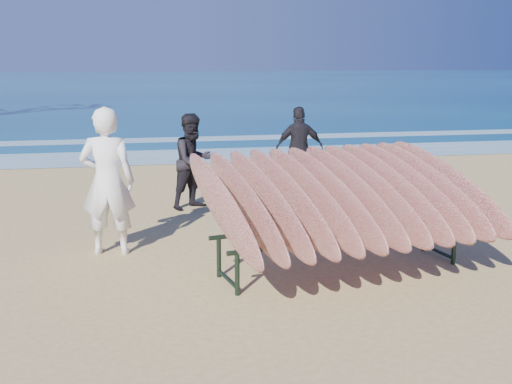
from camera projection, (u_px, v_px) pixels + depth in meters
ground at (269, 285)px, 7.51m from camera, size 120.00×120.00×0.00m
ocean at (146, 84)px, 60.31m from camera, size 160.00×160.00×0.00m
foam_near at (190, 156)px, 17.11m from camera, size 160.00×160.00×0.00m
foam_far at (180, 139)px, 20.47m from camera, size 160.00×160.00×0.00m
surfboard_rack at (342, 195)px, 7.83m from camera, size 3.62×3.26×1.60m
person_white at (107, 181)px, 8.53m from camera, size 0.79×0.58×1.99m
person_dark_a at (194, 161)px, 11.14m from camera, size 1.02×0.96×1.66m
person_dark_b at (299, 148)px, 12.73m from camera, size 0.98×0.43×1.65m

